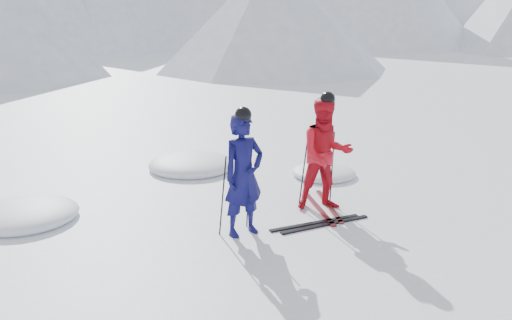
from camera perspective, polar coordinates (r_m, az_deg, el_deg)
ground at (r=10.20m, az=11.21°, el=-4.88°), size 160.00×160.00×0.00m
skier_blue at (r=8.54m, az=-1.31°, el=-1.63°), size 0.74×0.50×1.98m
skier_red at (r=9.73m, az=7.35°, el=0.58°), size 1.22×1.11×2.03m
pole_blue_left at (r=8.62m, az=-3.53°, el=-3.80°), size 0.13×0.09×1.31m
pole_blue_right at (r=8.97m, az=-0.81°, el=-2.98°), size 0.13×0.08×1.31m
pole_red_left at (r=9.82m, az=5.00°, el=-1.26°), size 0.13×0.10×1.35m
pole_red_right at (r=10.12m, az=8.02°, el=-0.84°), size 0.13×0.09×1.35m
ski_worn_left at (r=9.96m, az=6.63°, el=-5.09°), size 0.73×1.61×0.03m
ski_worn_right at (r=10.11m, az=7.67°, el=-4.81°), size 0.84×1.56×0.03m
ski_loose_a at (r=9.30m, az=6.24°, el=-6.61°), size 1.69×0.36×0.03m
ski_loose_b at (r=9.26m, az=7.32°, el=-6.75°), size 1.70×0.30×0.03m
snow_lumps at (r=11.38m, az=-9.69°, el=-2.62°), size 7.58×3.78×0.43m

